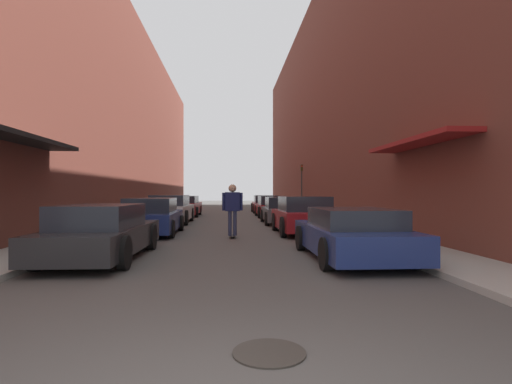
{
  "coord_description": "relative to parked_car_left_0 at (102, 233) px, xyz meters",
  "views": [
    {
      "loc": [
        0.06,
        -2.22,
        1.53
      ],
      "look_at": [
        1.01,
        11.74,
        1.54
      ],
      "focal_mm": 28.0,
      "sensor_mm": 36.0,
      "label": 1
    }
  ],
  "objects": [
    {
      "name": "building_row_right",
      "position": [
        10.47,
        16.92,
        6.67
      ],
      "size": [
        4.9,
        48.08,
        14.55
      ],
      "color": "brown",
      "rests_on": "ground"
    },
    {
      "name": "parked_car_left_2",
      "position": [
        0.0,
        10.72,
        0.07
      ],
      "size": [
        1.98,
        4.64,
        1.4
      ],
      "color": "silver",
      "rests_on": "ground"
    },
    {
      "name": "skateboarder",
      "position": [
        3.02,
        4.11,
        0.5
      ],
      "size": [
        0.69,
        0.78,
        1.8
      ],
      "color": "black",
      "rests_on": "ground"
    },
    {
      "name": "parked_car_left_3",
      "position": [
        0.07,
        16.63,
        0.03
      ],
      "size": [
        1.89,
        4.54,
        1.31
      ],
      "color": "maroon",
      "rests_on": "ground"
    },
    {
      "name": "traffic_light",
      "position": [
        8.16,
        19.24,
        1.63
      ],
      "size": [
        0.16,
        0.22,
        3.42
      ],
      "color": "#2D2D2D",
      "rests_on": "curb_strip_right"
    },
    {
      "name": "curb_strip_left",
      "position": [
        -1.87,
        16.92,
        -0.55
      ],
      "size": [
        1.8,
        48.08,
        0.12
      ],
      "color": "#A3A099",
      "rests_on": "ground"
    },
    {
      "name": "ground",
      "position": [
        2.85,
        12.11,
        -0.61
      ],
      "size": [
        105.77,
        105.77,
        0.0
      ],
      "primitive_type": "plane",
      "color": "#4C4947"
    },
    {
      "name": "parked_car_right_2",
      "position": [
        5.56,
        10.05,
        0.02
      ],
      "size": [
        2.01,
        3.98,
        1.3
      ],
      "color": "#515459",
      "rests_on": "ground"
    },
    {
      "name": "parked_car_left_0",
      "position": [
        0.0,
        0.0,
        0.0
      ],
      "size": [
        1.87,
        4.57,
        1.25
      ],
      "color": "#232326",
      "rests_on": "ground"
    },
    {
      "name": "manhole_cover",
      "position": [
        3.29,
        -5.58,
        -0.6
      ],
      "size": [
        0.7,
        0.7,
        0.02
      ],
      "color": "#332D28",
      "rests_on": "ground"
    },
    {
      "name": "building_row_left",
      "position": [
        -4.77,
        16.92,
        5.68
      ],
      "size": [
        4.9,
        48.08,
        12.59
      ],
      "color": "brown",
      "rests_on": "ground"
    },
    {
      "name": "parked_car_right_1",
      "position": [
        5.65,
        5.25,
        0.06
      ],
      "size": [
        2.0,
        4.04,
        1.38
      ],
      "color": "maroon",
      "rests_on": "ground"
    },
    {
      "name": "curb_strip_right",
      "position": [
        7.57,
        16.92,
        -0.55
      ],
      "size": [
        1.8,
        48.08,
        0.12
      ],
      "color": "#A3A099",
      "rests_on": "ground"
    },
    {
      "name": "parked_car_left_1",
      "position": [
        0.1,
        5.38,
        0.02
      ],
      "size": [
        1.95,
        4.23,
        1.33
      ],
      "color": "navy",
      "rests_on": "ground"
    },
    {
      "name": "parked_car_right_3",
      "position": [
        5.53,
        15.32,
        0.03
      ],
      "size": [
        1.86,
        4.01,
        1.32
      ],
      "color": "maroon",
      "rests_on": "ground"
    },
    {
      "name": "parked_car_right_4",
      "position": [
        5.64,
        20.58,
        0.03
      ],
      "size": [
        1.99,
        4.1,
        1.32
      ],
      "color": "maroon",
      "rests_on": "ground"
    },
    {
      "name": "parked_car_right_0",
      "position": [
        5.71,
        -0.35,
        -0.03
      ],
      "size": [
        2.02,
        4.47,
        1.16
      ],
      "color": "navy",
      "rests_on": "ground"
    }
  ]
}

